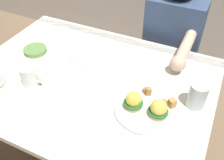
# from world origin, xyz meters

# --- Properties ---
(ground_plane) EXTENTS (6.00, 6.00, 0.00)m
(ground_plane) POSITION_xyz_m (0.00, 0.00, 0.00)
(ground_plane) COLOR #7F664C
(dining_table) EXTENTS (1.20, 0.90, 0.74)m
(dining_table) POSITION_xyz_m (0.00, 0.00, 0.63)
(dining_table) COLOR white
(dining_table) RESTS_ON ground_plane
(eggs_benedict_plate) EXTENTS (0.27, 0.27, 0.09)m
(eggs_benedict_plate) POSITION_xyz_m (0.33, -0.08, 0.77)
(eggs_benedict_plate) COLOR white
(eggs_benedict_plate) RESTS_ON dining_table
(coffee_mug) EXTENTS (0.11, 0.08, 0.09)m
(coffee_mug) POSITION_xyz_m (-0.23, -0.15, 0.79)
(coffee_mug) COLOR white
(coffee_mug) RESTS_ON dining_table
(fork) EXTENTS (0.15, 0.06, 0.00)m
(fork) POSITION_xyz_m (-0.11, 0.08, 0.74)
(fork) COLOR silver
(fork) RESTS_ON dining_table
(water_glass_near) EXTENTS (0.08, 0.08, 0.12)m
(water_glass_near) POSITION_xyz_m (0.51, 0.04, 0.79)
(water_glass_near) COLOR silver
(water_glass_near) RESTS_ON dining_table
(side_plate) EXTENTS (0.20, 0.20, 0.04)m
(side_plate) POSITION_xyz_m (-0.36, 0.06, 0.75)
(side_plate) COLOR white
(side_plate) RESTS_ON dining_table
(diner_person) EXTENTS (0.34, 0.54, 1.14)m
(diner_person) POSITION_xyz_m (0.26, 0.60, 0.65)
(diner_person) COLOR #33333D
(diner_person) RESTS_ON ground_plane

